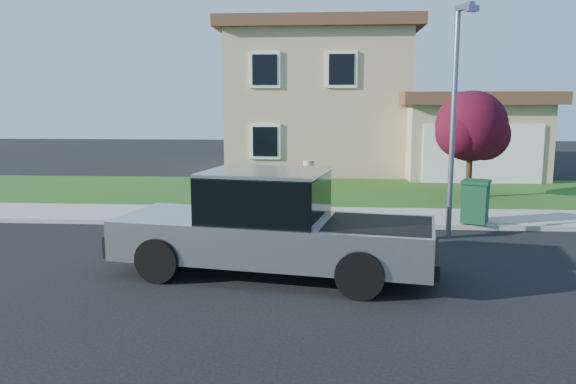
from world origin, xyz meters
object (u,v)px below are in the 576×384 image
object	(u,v)px
pickup_truck	(272,227)
street_lamp	(455,109)
ornamental_tree	(472,130)
woman	(308,206)
trash_bin	(475,201)

from	to	relation	value
pickup_truck	street_lamp	bearing A→B (deg)	49.44
street_lamp	ornamental_tree	bearing A→B (deg)	52.11
woman	ornamental_tree	world-z (taller)	ornamental_tree
woman	trash_bin	distance (m)	4.80
woman	street_lamp	xyz separation A→B (m)	(3.34, 1.15, 2.13)
trash_bin	pickup_truck	bearing A→B (deg)	-115.23
trash_bin	woman	bearing A→B (deg)	-128.99
trash_bin	street_lamp	bearing A→B (deg)	-104.53
pickup_truck	street_lamp	xyz separation A→B (m)	(3.93, 3.23, 2.14)
pickup_truck	street_lamp	world-z (taller)	street_lamp
woman	ornamental_tree	size ratio (longest dim) A/B	0.55
woman	ornamental_tree	xyz separation A→B (m)	(5.11, 6.62, 1.43)
ornamental_tree	woman	bearing A→B (deg)	-127.65
pickup_truck	ornamental_tree	size ratio (longest dim) A/B	1.76
ornamental_tree	trash_bin	size ratio (longest dim) A/B	3.23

